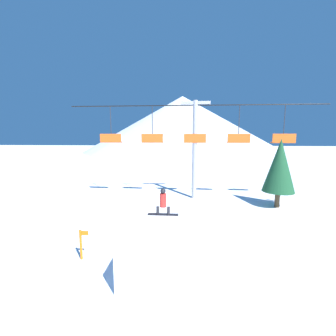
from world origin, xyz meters
name	(u,v)px	position (x,y,z in m)	size (l,w,h in m)	color
ground_plane	(158,270)	(0.00, 0.00, 0.00)	(220.00, 220.00, 0.00)	white
mountain_ridge	(182,124)	(0.00, 71.93, 9.37)	(66.62, 66.62, 18.73)	silver
snow_ramp	(159,247)	(-0.01, 0.36, 0.78)	(2.57, 3.86, 1.55)	white
snowboarder	(163,202)	(0.00, 2.04, 2.20)	(1.46, 0.31, 1.30)	black
chairlift	(195,141)	(1.82, 10.56, 4.87)	(20.79, 0.44, 8.14)	#9E9EA3
pine_tree_near	(280,166)	(7.93, 8.56, 3.13)	(2.27, 2.27, 5.09)	#4C3823
trail_marker	(81,244)	(-3.39, 0.53, 0.71)	(0.41, 0.10, 1.32)	orange
distant_skier	(279,194)	(8.56, 9.85, 0.67)	(0.24, 0.24, 1.23)	black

